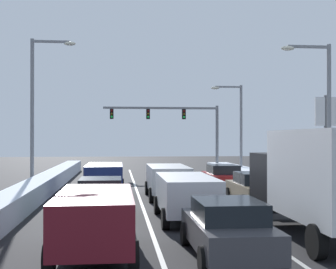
{
  "coord_description": "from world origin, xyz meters",
  "views": [
    {
      "loc": [
        -2.81,
        -6.42,
        3.11
      ],
      "look_at": [
        0.47,
        25.43,
        3.35
      ],
      "focal_mm": 52.06,
      "sensor_mm": 36.0,
      "label": 1
    }
  ],
  "objects_px": {
    "street_lamp_right_mid": "(237,121)",
    "street_lamp_left_mid": "(38,101)",
    "box_truck_right_lane_nearest": "(320,177)",
    "suv_silver_center_lane_third": "(168,179)",
    "sedan_tan_right_lane_second": "(255,188)",
    "sedan_charcoal_center_lane_nearest": "(228,228)",
    "suv_white_center_lane_second": "(186,194)",
    "suv_maroon_left_lane_nearest": "(95,218)",
    "street_lamp_right_near": "(322,106)",
    "suv_navy_left_lane_third": "(104,176)",
    "traffic_light_gantry": "(177,121)",
    "sedan_green_left_lane_second": "(101,197)",
    "sedan_red_right_lane_third": "(223,177)"
  },
  "relations": [
    {
      "from": "sedan_tan_right_lane_second",
      "to": "suv_white_center_lane_second",
      "type": "xyz_separation_m",
      "value": [
        -3.81,
        -4.03,
        0.25
      ]
    },
    {
      "from": "sedan_tan_right_lane_second",
      "to": "suv_maroon_left_lane_nearest",
      "type": "bearing_deg",
      "value": -127.0
    },
    {
      "from": "suv_maroon_left_lane_nearest",
      "to": "sedan_green_left_lane_second",
      "type": "distance_m",
      "value": 6.78
    },
    {
      "from": "suv_silver_center_lane_third",
      "to": "sedan_green_left_lane_second",
      "type": "xyz_separation_m",
      "value": [
        -3.26,
        -5.32,
        -0.25
      ]
    },
    {
      "from": "sedan_red_right_lane_third",
      "to": "suv_silver_center_lane_third",
      "type": "xyz_separation_m",
      "value": [
        -3.71,
        -3.76,
        0.25
      ]
    },
    {
      "from": "sedan_charcoal_center_lane_nearest",
      "to": "traffic_light_gantry",
      "type": "bearing_deg",
      "value": 85.28
    },
    {
      "from": "sedan_green_left_lane_second",
      "to": "suv_navy_left_lane_third",
      "type": "bearing_deg",
      "value": 90.4
    },
    {
      "from": "suv_maroon_left_lane_nearest",
      "to": "sedan_green_left_lane_second",
      "type": "xyz_separation_m",
      "value": [
        -0.09,
        6.78,
        -0.25
      ]
    },
    {
      "from": "suv_silver_center_lane_third",
      "to": "street_lamp_right_mid",
      "type": "distance_m",
      "value": 16.83
    },
    {
      "from": "suv_maroon_left_lane_nearest",
      "to": "street_lamp_right_near",
      "type": "relative_size",
      "value": 0.62
    },
    {
      "from": "sedan_charcoal_center_lane_nearest",
      "to": "suv_navy_left_lane_third",
      "type": "relative_size",
      "value": 0.92
    },
    {
      "from": "suv_maroon_left_lane_nearest",
      "to": "street_lamp_right_near",
      "type": "height_order",
      "value": "street_lamp_right_near"
    },
    {
      "from": "suv_maroon_left_lane_nearest",
      "to": "street_lamp_left_mid",
      "type": "height_order",
      "value": "street_lamp_left_mid"
    },
    {
      "from": "street_lamp_right_mid",
      "to": "suv_silver_center_lane_third",
      "type": "bearing_deg",
      "value": -116.29
    },
    {
      "from": "suv_white_center_lane_second",
      "to": "sedan_green_left_lane_second",
      "type": "relative_size",
      "value": 1.09
    },
    {
      "from": "sedan_green_left_lane_second",
      "to": "box_truck_right_lane_nearest",
      "type": "bearing_deg",
      "value": -37.64
    },
    {
      "from": "box_truck_right_lane_nearest",
      "to": "sedan_green_left_lane_second",
      "type": "height_order",
      "value": "box_truck_right_lane_nearest"
    },
    {
      "from": "traffic_light_gantry",
      "to": "suv_navy_left_lane_third",
      "type": "bearing_deg",
      "value": -108.62
    },
    {
      "from": "suv_maroon_left_lane_nearest",
      "to": "street_lamp_right_mid",
      "type": "bearing_deg",
      "value": 68.73
    },
    {
      "from": "traffic_light_gantry",
      "to": "street_lamp_right_mid",
      "type": "height_order",
      "value": "street_lamp_right_mid"
    },
    {
      "from": "suv_silver_center_lane_third",
      "to": "street_lamp_left_mid",
      "type": "distance_m",
      "value": 9.57
    },
    {
      "from": "street_lamp_right_mid",
      "to": "sedan_tan_right_lane_second",
      "type": "bearing_deg",
      "value": -101.18
    },
    {
      "from": "suv_maroon_left_lane_nearest",
      "to": "suv_white_center_lane_second",
      "type": "bearing_deg",
      "value": 58.83
    },
    {
      "from": "sedan_charcoal_center_lane_nearest",
      "to": "sedan_green_left_lane_second",
      "type": "distance_m",
      "value": 8.09
    },
    {
      "from": "box_truck_right_lane_nearest",
      "to": "street_lamp_right_mid",
      "type": "distance_m",
      "value": 25.78
    },
    {
      "from": "street_lamp_right_near",
      "to": "suv_navy_left_lane_third",
      "type": "bearing_deg",
      "value": 165.88
    },
    {
      "from": "suv_maroon_left_lane_nearest",
      "to": "suv_navy_left_lane_third",
      "type": "xyz_separation_m",
      "value": [
        -0.14,
        13.96,
        0.0
      ]
    },
    {
      "from": "suv_maroon_left_lane_nearest",
      "to": "street_lamp_right_mid",
      "type": "height_order",
      "value": "street_lamp_right_mid"
    },
    {
      "from": "box_truck_right_lane_nearest",
      "to": "sedan_tan_right_lane_second",
      "type": "xyz_separation_m",
      "value": [
        0.19,
        7.79,
        -1.14
      ]
    },
    {
      "from": "box_truck_right_lane_nearest",
      "to": "suv_silver_center_lane_third",
      "type": "height_order",
      "value": "box_truck_right_lane_nearest"
    },
    {
      "from": "suv_navy_left_lane_third",
      "to": "street_lamp_right_mid",
      "type": "xyz_separation_m",
      "value": [
        10.6,
        12.89,
        3.54
      ]
    },
    {
      "from": "sedan_red_right_lane_third",
      "to": "street_lamp_left_mid",
      "type": "xyz_separation_m",
      "value": [
        -11.01,
        0.68,
        4.57
      ]
    },
    {
      "from": "sedan_red_right_lane_third",
      "to": "street_lamp_right_mid",
      "type": "bearing_deg",
      "value": 71.96
    },
    {
      "from": "street_lamp_right_near",
      "to": "box_truck_right_lane_nearest",
      "type": "bearing_deg",
      "value": -113.87
    },
    {
      "from": "sedan_charcoal_center_lane_nearest",
      "to": "suv_white_center_lane_second",
      "type": "xyz_separation_m",
      "value": [
        -0.27,
        5.73,
        0.25
      ]
    },
    {
      "from": "suv_silver_center_lane_third",
      "to": "suv_white_center_lane_second",
      "type": "bearing_deg",
      "value": -90.02
    },
    {
      "from": "sedan_red_right_lane_third",
      "to": "sedan_charcoal_center_lane_nearest",
      "type": "xyz_separation_m",
      "value": [
        -3.44,
        -16.37,
        0.0
      ]
    },
    {
      "from": "sedan_red_right_lane_third",
      "to": "suv_white_center_lane_second",
      "type": "bearing_deg",
      "value": -109.24
    },
    {
      "from": "suv_silver_center_lane_third",
      "to": "traffic_light_gantry",
      "type": "xyz_separation_m",
      "value": [
        3.02,
        20.63,
        3.72
      ]
    },
    {
      "from": "sedan_tan_right_lane_second",
      "to": "sedan_charcoal_center_lane_nearest",
      "type": "bearing_deg",
      "value": -109.92
    },
    {
      "from": "sedan_charcoal_center_lane_nearest",
      "to": "suv_silver_center_lane_third",
      "type": "xyz_separation_m",
      "value": [
        -0.27,
        12.61,
        0.25
      ]
    },
    {
      "from": "suv_maroon_left_lane_nearest",
      "to": "suv_silver_center_lane_third",
      "type": "bearing_deg",
      "value": 75.34
    },
    {
      "from": "suv_maroon_left_lane_nearest",
      "to": "suv_navy_left_lane_third",
      "type": "distance_m",
      "value": 13.96
    },
    {
      "from": "sedan_tan_right_lane_second",
      "to": "street_lamp_right_near",
      "type": "xyz_separation_m",
      "value": [
        4.09,
        1.89,
        4.02
      ]
    },
    {
      "from": "street_lamp_right_mid",
      "to": "street_lamp_left_mid",
      "type": "distance_m",
      "value": 17.89
    },
    {
      "from": "suv_navy_left_lane_third",
      "to": "street_lamp_left_mid",
      "type": "distance_m",
      "value": 6.42
    },
    {
      "from": "sedan_green_left_lane_second",
      "to": "suv_white_center_lane_second",
      "type": "bearing_deg",
      "value": -25.45
    },
    {
      "from": "suv_white_center_lane_second",
      "to": "sedan_tan_right_lane_second",
      "type": "bearing_deg",
      "value": 46.59
    },
    {
      "from": "sedan_tan_right_lane_second",
      "to": "suv_silver_center_lane_third",
      "type": "bearing_deg",
      "value": 143.28
    },
    {
      "from": "suv_white_center_lane_second",
      "to": "suv_navy_left_lane_third",
      "type": "bearing_deg",
      "value": 110.72
    }
  ]
}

